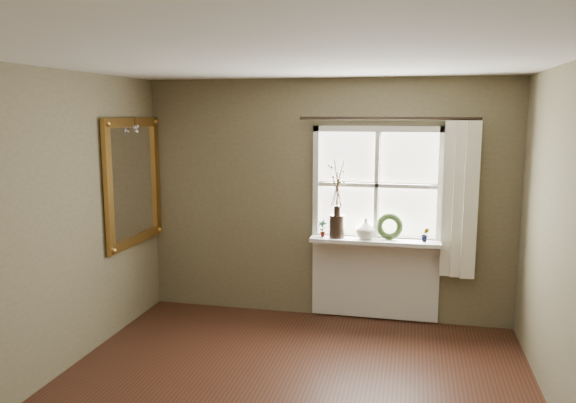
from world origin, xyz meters
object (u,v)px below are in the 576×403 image
Objects in this scene: dark_jug at (337,226)px; gilt_mirror at (134,181)px; wreath at (389,229)px; cream_vase at (366,229)px.

gilt_mirror is (-2.11, -0.45, 0.48)m from dark_jug.
wreath is 0.21× the size of gilt_mirror.
wreath is 2.75m from gilt_mirror.
dark_jug is 0.55m from wreath.
gilt_mirror reaches higher than wreath.
gilt_mirror is at bearing -169.55° from cream_vase.
gilt_mirror reaches higher than dark_jug.
dark_jug is 0.87× the size of wreath.
wreath is (0.55, 0.04, -0.02)m from dark_jug.
cream_vase is 0.16× the size of gilt_mirror.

